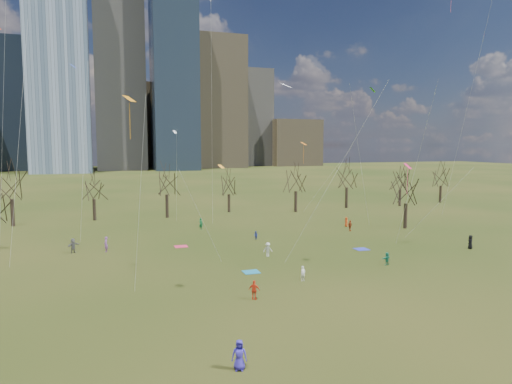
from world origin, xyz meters
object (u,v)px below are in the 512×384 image
object	(u,v)px
blanket_teal	(251,272)
person_4	(254,290)
blanket_crimson	(181,246)
person_0	(239,355)
blanket_navy	(361,249)
person_1	(303,273)

from	to	relation	value
blanket_teal	person_4	xyz separation A→B (m)	(-2.28, -7.85, 0.79)
person_4	blanket_teal	bearing A→B (deg)	-72.18
blanket_crimson	person_0	world-z (taller)	person_0
person_0	person_4	size ratio (longest dim) A/B	1.08
blanket_navy	person_1	distance (m)	15.49
blanket_navy	blanket_crimson	size ratio (longest dim) A/B	1.00
blanket_teal	person_4	world-z (taller)	person_4
person_1	person_4	xyz separation A→B (m)	(-5.96, -3.53, 0.11)
person_0	person_1	size ratio (longest dim) A/B	1.25
blanket_navy	blanket_crimson	bearing A→B (deg)	157.64
person_1	blanket_crimson	bearing A→B (deg)	98.30
blanket_crimson	person_4	xyz separation A→B (m)	(2.49, -21.60, 0.79)
blanket_navy	person_0	distance (m)	32.97
blanket_crimson	person_4	bearing A→B (deg)	-83.42
blanket_crimson	person_0	xyz separation A→B (m)	(-2.00, -32.46, 0.86)
blanket_teal	person_1	world-z (taller)	person_1
blanket_navy	person_1	xyz separation A→B (m)	(-12.15, -9.59, 0.69)
blanket_navy	person_0	size ratio (longest dim) A/B	0.91
blanket_teal	person_0	distance (m)	19.92
person_1	blanket_teal	bearing A→B (deg)	113.69
blanket_teal	person_1	bearing A→B (deg)	-49.53
blanket_crimson	person_1	bearing A→B (deg)	-64.92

